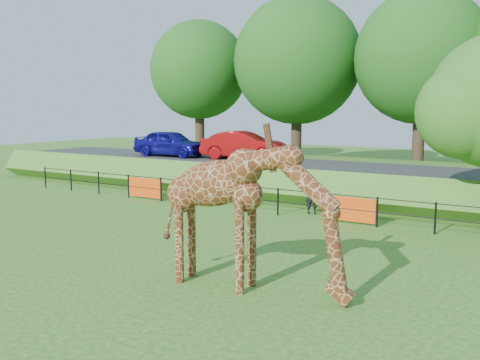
{
  "coord_description": "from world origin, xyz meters",
  "views": [
    {
      "loc": [
        9.71,
        -10.51,
        4.28
      ],
      "look_at": [
        0.95,
        3.62,
        2.0
      ],
      "focal_mm": 40.0,
      "sensor_mm": 36.0,
      "label": 1
    }
  ],
  "objects_px": {
    "visitor": "(312,196)",
    "car_red": "(244,145)",
    "car_blue": "(171,143)",
    "giraffe": "(252,218)"
  },
  "relations": [
    {
      "from": "car_blue",
      "to": "car_red",
      "type": "relative_size",
      "value": 0.96
    },
    {
      "from": "car_blue",
      "to": "visitor",
      "type": "relative_size",
      "value": 3.02
    },
    {
      "from": "giraffe",
      "to": "car_blue",
      "type": "bearing_deg",
      "value": 130.42
    },
    {
      "from": "giraffe",
      "to": "visitor",
      "type": "height_order",
      "value": "giraffe"
    },
    {
      "from": "car_red",
      "to": "visitor",
      "type": "distance_m",
      "value": 8.67
    },
    {
      "from": "car_blue",
      "to": "visitor",
      "type": "bearing_deg",
      "value": -115.45
    },
    {
      "from": "visitor",
      "to": "car_red",
      "type": "bearing_deg",
      "value": -52.36
    },
    {
      "from": "car_red",
      "to": "visitor",
      "type": "xyz_separation_m",
      "value": [
        6.57,
        -5.48,
        -1.44
      ]
    },
    {
      "from": "car_blue",
      "to": "car_red",
      "type": "bearing_deg",
      "value": -83.21
    },
    {
      "from": "giraffe",
      "to": "car_blue",
      "type": "xyz_separation_m",
      "value": [
        -13.68,
        13.87,
        0.45
      ]
    }
  ]
}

